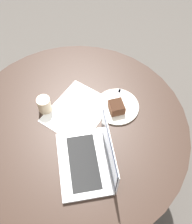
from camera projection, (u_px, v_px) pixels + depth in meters
The scene contains 8 objects.
ground_plane at pixel (81, 173), 1.98m from camera, with size 12.00×12.00×0.00m, color #4C4742.
dining_table at pixel (76, 137), 1.50m from camera, with size 1.22×1.22×0.71m.
paper_document at pixel (78, 111), 1.44m from camera, with size 0.39×0.35×0.00m.
plate at pixel (117, 106), 1.45m from camera, with size 0.24×0.24×0.01m.
cake_slice at pixel (117, 107), 1.41m from camera, with size 0.11×0.11×0.05m.
fork at pixel (118, 98), 1.47m from camera, with size 0.15×0.11×0.00m.
coffee_glass at pixel (44, 105), 1.40m from camera, with size 0.07×0.07×0.09m.
laptop at pixel (90, 160), 1.24m from camera, with size 0.40×0.43×0.22m.
Camera 1 is at (-0.40, -0.59, 1.90)m, focal length 42.00 mm.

